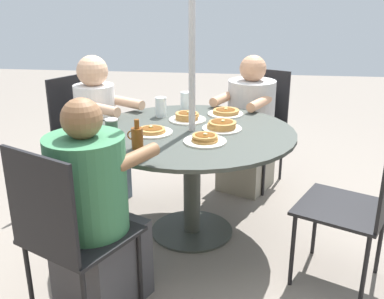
{
  "coord_description": "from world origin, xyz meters",
  "views": [
    {
      "loc": [
        -0.32,
        2.69,
        1.58
      ],
      "look_at": [
        0.0,
        0.0,
        0.6
      ],
      "focal_mm": 42.0,
      "sensor_mm": 36.0,
      "label": 1
    }
  ],
  "objects_px": {
    "patio_chair_south": "(258,120)",
    "pancake_plate_d": "(187,117)",
    "patio_table": "(192,150)",
    "patio_chair_west": "(84,129)",
    "patio_chair_north": "(66,229)",
    "drinking_glass_a": "(186,101)",
    "diner_south": "(249,130)",
    "coffee_cup": "(112,126)",
    "pancake_plate_b": "(205,139)",
    "pancake_plate_c": "(226,112)",
    "pancake_plate_e": "(152,131)",
    "patio_chair_east": "(362,199)",
    "pancake_plate_a": "(222,126)",
    "drinking_glass_b": "(161,107)",
    "syrup_bottle": "(137,137)",
    "diner_north": "(95,219)",
    "diner_west": "(99,134)"
  },
  "relations": [
    {
      "from": "patio_chair_south",
      "to": "pancake_plate_d",
      "type": "relative_size",
      "value": 3.72
    },
    {
      "from": "patio_table",
      "to": "patio_chair_south",
      "type": "height_order",
      "value": "patio_chair_south"
    },
    {
      "from": "patio_table",
      "to": "patio_chair_west",
      "type": "xyz_separation_m",
      "value": [
        0.92,
        -0.54,
        -0.06
      ]
    },
    {
      "from": "patio_chair_north",
      "to": "drinking_glass_a",
      "type": "height_order",
      "value": "patio_chair_north"
    },
    {
      "from": "patio_chair_north",
      "to": "diner_south",
      "type": "xyz_separation_m",
      "value": [
        -0.84,
        -1.76,
        -0.05
      ]
    },
    {
      "from": "coffee_cup",
      "to": "pancake_plate_b",
      "type": "bearing_deg",
      "value": 170.67
    },
    {
      "from": "pancake_plate_b",
      "to": "patio_chair_north",
      "type": "bearing_deg",
      "value": 51.97
    },
    {
      "from": "patio_chair_west",
      "to": "coffee_cup",
      "type": "height_order",
      "value": "patio_chair_west"
    },
    {
      "from": "patio_chair_north",
      "to": "pancake_plate_d",
      "type": "height_order",
      "value": "patio_chair_north"
    },
    {
      "from": "patio_chair_south",
      "to": "diner_south",
      "type": "distance_m",
      "value": 0.19
    },
    {
      "from": "pancake_plate_c",
      "to": "pancake_plate_e",
      "type": "relative_size",
      "value": 1.0
    },
    {
      "from": "patio_chair_east",
      "to": "drinking_glass_a",
      "type": "xyz_separation_m",
      "value": [
        1.06,
        -0.96,
        0.26
      ]
    },
    {
      "from": "pancake_plate_a",
      "to": "drinking_glass_b",
      "type": "distance_m",
      "value": 0.51
    },
    {
      "from": "pancake_plate_b",
      "to": "pancake_plate_c",
      "type": "relative_size",
      "value": 1.0
    },
    {
      "from": "patio_chair_north",
      "to": "patio_chair_east",
      "type": "bearing_deg",
      "value": 45.02
    },
    {
      "from": "pancake_plate_d",
      "to": "patio_chair_east",
      "type": "bearing_deg",
      "value": 145.72
    },
    {
      "from": "patio_chair_west",
      "to": "patio_chair_south",
      "type": "bearing_deg",
      "value": 137.96
    },
    {
      "from": "syrup_bottle",
      "to": "patio_chair_west",
      "type": "bearing_deg",
      "value": -54.34
    },
    {
      "from": "diner_north",
      "to": "drinking_glass_b",
      "type": "xyz_separation_m",
      "value": [
        -0.14,
        -1.09,
        0.29
      ]
    },
    {
      "from": "patio_chair_south",
      "to": "diner_south",
      "type": "height_order",
      "value": "diner_south"
    },
    {
      "from": "patio_table",
      "to": "diner_north",
      "type": "xyz_separation_m",
      "value": [
        0.39,
        0.79,
        -0.09
      ]
    },
    {
      "from": "pancake_plate_e",
      "to": "pancake_plate_b",
      "type": "bearing_deg",
      "value": 158.62
    },
    {
      "from": "pancake_plate_c",
      "to": "drinking_glass_a",
      "type": "xyz_separation_m",
      "value": [
        0.3,
        -0.09,
        0.05
      ]
    },
    {
      "from": "pancake_plate_b",
      "to": "coffee_cup",
      "type": "height_order",
      "value": "coffee_cup"
    },
    {
      "from": "diner_north",
      "to": "diner_west",
      "type": "bearing_deg",
      "value": 133.0
    },
    {
      "from": "patio_chair_east",
      "to": "pancake_plate_d",
      "type": "xyz_separation_m",
      "value": [
        1.01,
        -0.69,
        0.22
      ]
    },
    {
      "from": "diner_south",
      "to": "pancake_plate_d",
      "type": "bearing_deg",
      "value": 78.42
    },
    {
      "from": "coffee_cup",
      "to": "drinking_glass_a",
      "type": "distance_m",
      "value": 0.72
    },
    {
      "from": "patio_chair_west",
      "to": "patio_chair_north",
      "type": "bearing_deg",
      "value": 47.09
    },
    {
      "from": "diner_north",
      "to": "diner_south",
      "type": "bearing_deg",
      "value": 90.87
    },
    {
      "from": "drinking_glass_b",
      "to": "patio_chair_west",
      "type": "bearing_deg",
      "value": -19.85
    },
    {
      "from": "pancake_plate_e",
      "to": "patio_chair_south",
      "type": "bearing_deg",
      "value": -122.86
    },
    {
      "from": "pancake_plate_d",
      "to": "drinking_glass_b",
      "type": "height_order",
      "value": "drinking_glass_b"
    },
    {
      "from": "pancake_plate_d",
      "to": "drinking_glass_b",
      "type": "xyz_separation_m",
      "value": [
        0.19,
        -0.08,
        0.05
      ]
    },
    {
      "from": "patio_chair_south",
      "to": "coffee_cup",
      "type": "distance_m",
      "value": 1.45
    },
    {
      "from": "pancake_plate_b",
      "to": "patio_table",
      "type": "bearing_deg",
      "value": -65.01
    },
    {
      "from": "patio_chair_west",
      "to": "coffee_cup",
      "type": "distance_m",
      "value": 0.83
    },
    {
      "from": "diner_south",
      "to": "pancake_plate_a",
      "type": "xyz_separation_m",
      "value": [
        0.18,
        0.76,
        0.26
      ]
    },
    {
      "from": "patio_chair_north",
      "to": "patio_chair_south",
      "type": "height_order",
      "value": "same"
    },
    {
      "from": "patio_chair_east",
      "to": "pancake_plate_a",
      "type": "height_order",
      "value": "patio_chair_east"
    },
    {
      "from": "pancake_plate_a",
      "to": "pancake_plate_c",
      "type": "distance_m",
      "value": 0.36
    },
    {
      "from": "pancake_plate_a",
      "to": "pancake_plate_b",
      "type": "relative_size",
      "value": 1.0
    },
    {
      "from": "diner_west",
      "to": "pancake_plate_d",
      "type": "relative_size",
      "value": 4.43
    },
    {
      "from": "pancake_plate_e",
      "to": "coffee_cup",
      "type": "bearing_deg",
      "value": 8.53
    },
    {
      "from": "pancake_plate_a",
      "to": "drinking_glass_a",
      "type": "height_order",
      "value": "drinking_glass_a"
    },
    {
      "from": "pancake_plate_e",
      "to": "diner_south",
      "type": "bearing_deg",
      "value": -124.27
    },
    {
      "from": "patio_table",
      "to": "pancake_plate_a",
      "type": "bearing_deg",
      "value": -166.76
    },
    {
      "from": "patio_table",
      "to": "syrup_bottle",
      "type": "height_order",
      "value": "syrup_bottle"
    },
    {
      "from": "pancake_plate_b",
      "to": "drinking_glass_a",
      "type": "distance_m",
      "value": 0.74
    },
    {
      "from": "diner_north",
      "to": "pancake_plate_b",
      "type": "relative_size",
      "value": 4.43
    }
  ]
}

